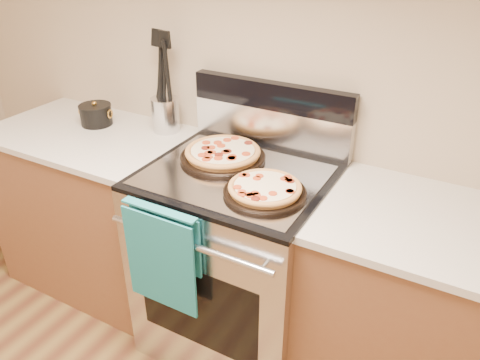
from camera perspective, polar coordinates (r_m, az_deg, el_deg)
The scene contains 17 objects.
wall_back at distance 2.07m, azimuth 4.57°, elevation 15.52°, with size 4.00×4.00×0.00m, color tan.
range_body at distance 2.19m, azimuth -0.27°, elevation -10.01°, with size 0.76×0.68×0.90m, color #B7B7BC.
oven_window at distance 1.98m, azimuth -5.17°, elevation -15.31°, with size 0.56×0.01×0.40m, color black.
cooktop at distance 1.94m, azimuth -0.30°, elevation 0.65°, with size 0.76×0.68×0.02m, color black.
backsplash_lower at distance 2.14m, azimuth 3.77°, elevation 6.44°, with size 0.76×0.06×0.18m, color silver.
backsplash_upper at distance 2.09m, azimuth 3.90°, elevation 10.24°, with size 0.76×0.06×0.12m, color black.
oven_handle at distance 1.73m, azimuth -6.42°, elevation -7.74°, with size 0.03×0.03×0.70m, color silver.
dish_towel at distance 1.85m, azimuth -9.35°, elevation -9.10°, with size 0.32×0.05×0.42m, color #16576E, non-canonical shape.
foil_sheet at distance 1.91m, azimuth -0.74°, elevation 0.62°, with size 0.70×0.55×0.01m, color gray.
cabinet_left at distance 2.68m, azimuth -16.66°, elevation -3.67°, with size 1.00×0.62×0.88m, color brown.
countertop_left at distance 2.47m, azimuth -18.12°, elevation 5.27°, with size 1.02×0.64×0.03m, color beige.
cabinet_right at distance 2.06m, azimuth 23.13°, elevation -16.46°, with size 1.00×0.62×0.88m, color brown.
countertop_right at distance 1.78m, azimuth 25.92°, elevation -5.93°, with size 1.02×0.64×0.03m, color beige.
pepperoni_pizza_back at distance 2.02m, azimuth -2.11°, elevation 3.20°, with size 0.36×0.36×0.05m, color #AA6734, non-canonical shape.
pepperoni_pizza_front at distance 1.76m, azimuth 3.05°, elevation -1.14°, with size 0.31×0.31×0.04m, color #AA6734, non-canonical shape.
utensil_crock at distance 2.36m, azimuth -9.07°, elevation 7.89°, with size 0.14×0.14×0.17m, color silver.
saucepan at distance 2.53m, azimuth -17.14°, elevation 7.53°, with size 0.16×0.16×0.10m, color black.
Camera 1 is at (0.83, 0.16, 1.83)m, focal length 35.00 mm.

